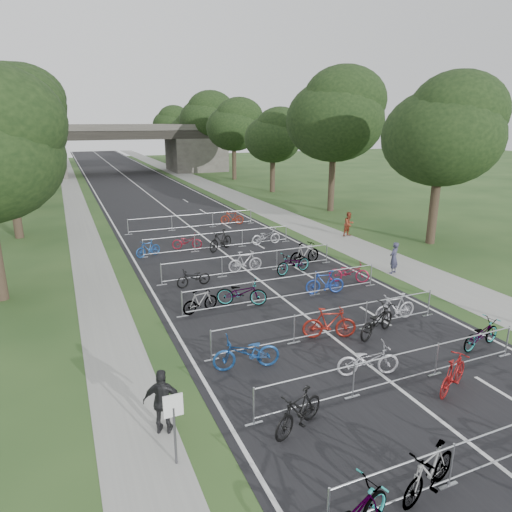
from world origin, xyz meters
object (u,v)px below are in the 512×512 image
(park_sign, at_px, (174,417))
(pedestrian_b, at_px, (349,224))
(pedestrian_c, at_px, (163,402))
(pedestrian_a, at_px, (394,258))
(overpass_bridge, at_px, (120,149))
(bike_1, at_px, (429,472))

(park_sign, distance_m, pedestrian_b, 23.09)
(pedestrian_c, bearing_deg, pedestrian_a, -125.66)
(overpass_bridge, relative_size, pedestrian_a, 18.72)
(pedestrian_b, bearing_deg, park_sign, -144.74)
(pedestrian_a, bearing_deg, park_sign, 10.44)
(bike_1, relative_size, pedestrian_b, 1.15)
(bike_1, bearing_deg, park_sign, -139.03)
(park_sign, distance_m, pedestrian_a, 16.35)
(park_sign, relative_size, bike_1, 0.95)
(overpass_bridge, relative_size, pedestrian_c, 17.72)
(overpass_bridge, xyz_separation_m, pedestrian_c, (-6.80, -60.78, -2.66))
(bike_1, relative_size, pedestrian_a, 1.16)
(park_sign, relative_size, pedestrian_b, 1.10)
(overpass_bridge, relative_size, bike_1, 16.17)
(pedestrian_b, distance_m, pedestrian_c, 22.22)
(pedestrian_c, bearing_deg, park_sign, 114.36)
(pedestrian_b, bearing_deg, bike_1, -130.84)
(bike_1, xyz_separation_m, pedestrian_c, (-4.68, 4.20, 0.30))
(overpass_bridge, bearing_deg, pedestrian_b, -78.54)
(overpass_bridge, distance_m, bike_1, 65.09)
(park_sign, bearing_deg, pedestrian_c, 90.00)
(bike_1, bearing_deg, pedestrian_c, -148.44)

